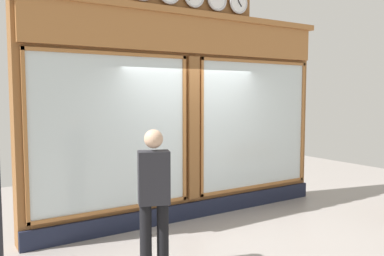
% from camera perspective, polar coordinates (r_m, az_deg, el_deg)
% --- Properties ---
extents(shop_facade, '(5.60, 0.42, 3.97)m').
position_cam_1_polar(shop_facade, '(6.83, -0.57, 1.98)').
color(shop_facade, brown).
rests_on(shop_facade, ground_plane).
extents(pedestrian, '(0.42, 0.34, 1.69)m').
position_cam_1_polar(pedestrian, '(4.80, -5.36, -9.27)').
color(pedestrian, black).
rests_on(pedestrian, ground_plane).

